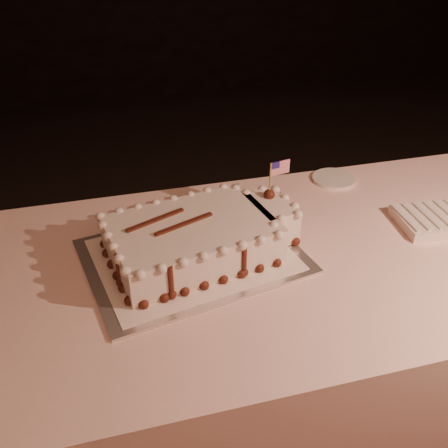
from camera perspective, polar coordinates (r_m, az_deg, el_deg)
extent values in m
cube|color=#FFD0C5|center=(1.54, 9.65, -14.04)|extent=(2.40, 0.80, 0.75)
cube|color=silver|center=(1.24, -3.60, -3.68)|extent=(0.57, 0.47, 0.01)
cube|color=white|center=(1.23, -3.60, -3.49)|extent=(0.51, 0.43, 0.00)
cube|color=silver|center=(1.21, -3.68, -1.73)|extent=(0.42, 0.32, 0.09)
cube|color=silver|center=(1.29, 5.33, 0.72)|extent=(0.12, 0.16, 0.09)
sphere|color=#521F14|center=(1.09, -9.20, -9.04)|extent=(0.02, 0.02, 0.02)
sphere|color=#521F14|center=(1.10, -6.85, -8.36)|extent=(0.02, 0.02, 0.02)
sphere|color=#521F14|center=(1.11, -4.54, -7.69)|extent=(0.02, 0.02, 0.02)
sphere|color=#521F14|center=(1.13, -2.30, -7.02)|extent=(0.02, 0.02, 0.02)
sphere|color=#521F14|center=(1.14, -0.11, -6.35)|extent=(0.02, 0.02, 0.02)
sphere|color=#521F14|center=(1.16, 2.01, -5.70)|extent=(0.02, 0.02, 0.02)
sphere|color=#521F14|center=(1.18, 4.06, -5.05)|extent=(0.02, 0.02, 0.02)
sphere|color=#521F14|center=(1.20, 6.05, -4.43)|extent=(0.02, 0.02, 0.02)
sphere|color=#521F14|center=(1.23, 5.50, -3.33)|extent=(0.02, 0.02, 0.02)
sphere|color=#521F14|center=(1.25, 6.34, -2.55)|extent=(0.02, 0.02, 0.02)
sphere|color=#521F14|center=(1.27, 8.17, -1.99)|extent=(0.02, 0.02, 0.02)
sphere|color=#521F14|center=(1.30, 7.82, -1.06)|extent=(0.02, 0.02, 0.02)
sphere|color=#521F14|center=(1.34, 6.74, -0.02)|extent=(0.02, 0.02, 0.02)
sphere|color=#521F14|center=(1.37, 5.71, 0.96)|extent=(0.02, 0.02, 0.02)
sphere|color=#521F14|center=(1.37, 4.24, 0.99)|extent=(0.02, 0.02, 0.02)
sphere|color=#521F14|center=(1.35, 2.48, 0.53)|extent=(0.02, 0.02, 0.02)
sphere|color=#521F14|center=(1.37, 1.33, 1.11)|extent=(0.02, 0.02, 0.02)
sphere|color=#521F14|center=(1.37, -0.06, 1.25)|extent=(0.02, 0.02, 0.02)
sphere|color=#521F14|center=(1.36, -1.87, 0.78)|extent=(0.02, 0.02, 0.02)
sphere|color=#521F14|center=(1.34, -3.71, 0.31)|extent=(0.02, 0.02, 0.02)
sphere|color=#521F14|center=(1.33, -5.60, -0.18)|extent=(0.02, 0.02, 0.02)
sphere|color=#521F14|center=(1.32, -7.52, -0.68)|extent=(0.02, 0.02, 0.02)
sphere|color=#521F14|center=(1.30, -9.48, -1.18)|extent=(0.02, 0.02, 0.02)
sphere|color=#521F14|center=(1.30, -11.47, -1.69)|extent=(0.02, 0.02, 0.02)
sphere|color=#521F14|center=(1.29, -13.48, -2.21)|extent=(0.02, 0.02, 0.02)
sphere|color=#521F14|center=(1.25, -13.25, -3.28)|extent=(0.02, 0.02, 0.02)
sphere|color=#521F14|center=(1.22, -12.69, -4.49)|extent=(0.02, 0.02, 0.02)
sphere|color=#521F14|center=(1.18, -12.09, -5.78)|extent=(0.02, 0.02, 0.02)
sphere|color=#521F14|center=(1.14, -11.45, -7.15)|extent=(0.02, 0.02, 0.02)
sphere|color=#521F14|center=(1.11, -10.76, -8.61)|extent=(0.02, 0.02, 0.02)
sphere|color=silver|center=(1.04, -9.59, -5.77)|extent=(0.02, 0.02, 0.02)
sphere|color=silver|center=(1.05, -7.14, -5.09)|extent=(0.02, 0.02, 0.02)
sphere|color=silver|center=(1.06, -4.73, -4.42)|extent=(0.02, 0.02, 0.02)
sphere|color=silver|center=(1.08, -2.39, -3.76)|extent=(0.02, 0.02, 0.02)
sphere|color=silver|center=(1.09, -0.12, -3.11)|extent=(0.02, 0.02, 0.02)
sphere|color=silver|center=(1.11, 2.09, -2.48)|extent=(0.02, 0.02, 0.02)
sphere|color=silver|center=(1.13, 4.22, -1.86)|extent=(0.02, 0.02, 0.02)
sphere|color=silver|center=(1.15, 6.28, -1.26)|extent=(0.02, 0.02, 0.02)
sphere|color=silver|center=(1.18, 5.70, -0.20)|extent=(0.02, 0.02, 0.02)
sphere|color=silver|center=(1.21, 6.58, 0.54)|extent=(0.02, 0.02, 0.02)
sphere|color=silver|center=(1.23, 8.46, 1.06)|extent=(0.02, 0.02, 0.02)
sphere|color=silver|center=(1.26, 8.09, 1.96)|extent=(0.02, 0.02, 0.02)
sphere|color=silver|center=(1.29, 6.97, 2.95)|extent=(0.02, 0.02, 0.02)
sphere|color=silver|center=(1.33, 5.90, 3.89)|extent=(0.02, 0.02, 0.02)
sphere|color=silver|center=(1.33, 4.38, 3.93)|extent=(0.02, 0.02, 0.02)
sphere|color=silver|center=(1.31, 2.57, 3.49)|extent=(0.02, 0.02, 0.02)
sphere|color=silver|center=(1.33, 1.38, 4.05)|extent=(0.02, 0.02, 0.02)
sphere|color=silver|center=(1.33, -0.07, 4.18)|extent=(0.02, 0.02, 0.02)
sphere|color=silver|center=(1.31, -1.93, 3.74)|extent=(0.02, 0.02, 0.02)
sphere|color=silver|center=(1.30, -3.84, 3.28)|extent=(0.02, 0.02, 0.02)
sphere|color=silver|center=(1.28, -5.79, 2.81)|extent=(0.02, 0.02, 0.02)
sphere|color=silver|center=(1.27, -7.79, 2.32)|extent=(0.02, 0.02, 0.02)
sphere|color=silver|center=(1.26, -9.81, 1.83)|extent=(0.02, 0.02, 0.02)
sphere|color=silver|center=(1.25, -11.87, 1.32)|extent=(0.02, 0.02, 0.02)
sphere|color=silver|center=(1.24, -13.96, 0.81)|extent=(0.02, 0.02, 0.02)
sphere|color=silver|center=(1.21, -13.73, -0.22)|extent=(0.02, 0.02, 0.02)
sphere|color=silver|center=(1.17, -13.16, -1.38)|extent=(0.02, 0.02, 0.02)
sphere|color=silver|center=(1.13, -12.56, -2.62)|extent=(0.02, 0.02, 0.02)
sphere|color=silver|center=(1.09, -11.91, -3.94)|extent=(0.02, 0.02, 0.02)
sphere|color=silver|center=(1.06, -11.21, -5.36)|extent=(0.02, 0.02, 0.02)
cylinder|color=#521F14|center=(1.08, -6.10, -6.59)|extent=(0.01, 0.01, 0.08)
sphere|color=#521F14|center=(1.11, -5.98, -8.03)|extent=(0.02, 0.02, 0.02)
cylinder|color=#521F14|center=(1.14, 2.31, -4.11)|extent=(0.01, 0.01, 0.08)
sphere|color=#521F14|center=(1.16, 2.27, -5.54)|extent=(0.02, 0.02, 0.02)
cylinder|color=#521F14|center=(1.23, 6.22, -1.17)|extent=(0.01, 0.01, 0.08)
sphere|color=#521F14|center=(1.25, 6.12, -2.54)|extent=(0.02, 0.02, 0.02)
cylinder|color=#521F14|center=(1.34, 6.18, 1.98)|extent=(0.01, 0.01, 0.08)
sphere|color=#521F14|center=(1.36, 6.09, 0.67)|extent=(0.02, 0.02, 0.02)
cylinder|color=#521F14|center=(1.36, 1.02, 2.84)|extent=(0.01, 0.01, 0.08)
sphere|color=#521F14|center=(1.38, 1.00, 1.54)|extent=(0.02, 0.02, 0.02)
cylinder|color=#521F14|center=(1.30, -5.93, 1.16)|extent=(0.01, 0.01, 0.08)
sphere|color=#521F14|center=(1.32, -5.84, -0.17)|extent=(0.02, 0.02, 0.02)
cylinder|color=#521F14|center=(1.27, -13.45, -0.73)|extent=(0.01, 0.01, 0.08)
sphere|color=#521F14|center=(1.29, -13.24, -2.07)|extent=(0.02, 0.02, 0.02)
cylinder|color=#521F14|center=(1.13, -11.91, -5.13)|extent=(0.01, 0.01, 0.08)
sphere|color=#521F14|center=(1.16, -11.70, -6.55)|extent=(0.02, 0.02, 0.02)
cube|color=#521F14|center=(1.19, -7.83, 0.47)|extent=(0.15, 0.07, 0.01)
cube|color=#521F14|center=(1.17, -4.59, 0.02)|extent=(0.15, 0.07, 0.01)
sphere|color=#521F14|center=(1.28, 5.19, 3.36)|extent=(0.03, 0.03, 0.03)
cylinder|color=#B0844B|center=(1.27, 5.26, 4.71)|extent=(0.00, 0.00, 0.11)
cube|color=red|center=(1.26, 6.46, 6.42)|extent=(0.05, 0.01, 0.04)
cube|color=navy|center=(1.25, 5.91, 6.69)|extent=(0.02, 0.01, 0.02)
cube|color=white|center=(1.47, 23.11, 0.46)|extent=(0.22, 0.17, 0.03)
cube|color=silver|center=(1.41, 19.98, 0.69)|extent=(0.01, 0.13, 0.01)
cube|color=silver|center=(1.43, 21.10, 0.81)|extent=(0.01, 0.13, 0.01)
cube|color=silver|center=(1.44, 22.19, 0.92)|extent=(0.01, 0.13, 0.01)
cube|color=silver|center=(1.46, 23.26, 1.02)|extent=(0.01, 0.13, 0.01)
cylinder|color=silver|center=(1.61, 12.45, 5.06)|extent=(0.13, 0.13, 0.01)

